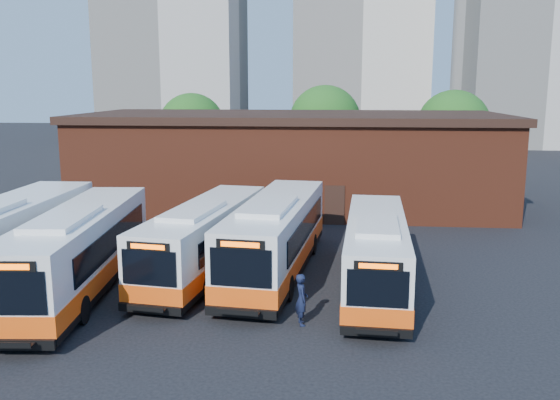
# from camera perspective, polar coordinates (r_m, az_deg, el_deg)

# --- Properties ---
(ground) EXTENTS (220.00, 220.00, 0.00)m
(ground) POSITION_cam_1_polar(r_m,az_deg,el_deg) (22.75, -2.59, -10.29)
(ground) COLOR black
(bus_farwest) EXTENTS (3.02, 13.53, 3.67)m
(bus_farwest) POSITION_cam_1_polar(r_m,az_deg,el_deg) (26.83, -25.31, -4.31)
(bus_farwest) COLOR white
(bus_farwest) RESTS_ON ground
(bus_west) EXTENTS (3.69, 12.88, 3.47)m
(bus_west) POSITION_cam_1_polar(r_m,az_deg,el_deg) (25.33, -18.76, -4.91)
(bus_west) COLOR white
(bus_west) RESTS_ON ground
(bus_midwest) EXTENTS (3.99, 11.99, 3.22)m
(bus_midwest) POSITION_cam_1_polar(r_m,az_deg,el_deg) (26.57, -7.19, -3.92)
(bus_midwest) COLOR white
(bus_midwest) RESTS_ON ground
(bus_mideast) EXTENTS (3.86, 12.80, 3.44)m
(bus_mideast) POSITION_cam_1_polar(r_m,az_deg,el_deg) (26.36, -0.38, -3.73)
(bus_mideast) COLOR white
(bus_mideast) RESTS_ON ground
(bus_east) EXTENTS (2.99, 11.50, 3.10)m
(bus_east) POSITION_cam_1_polar(r_m,az_deg,el_deg) (24.69, 9.21, -5.26)
(bus_east) COLOR white
(bus_east) RESTS_ON ground
(transit_worker) EXTENTS (0.60, 0.76, 1.84)m
(transit_worker) POSITION_cam_1_polar(r_m,az_deg,el_deg) (20.91, 2.08, -9.53)
(transit_worker) COLOR black
(transit_worker) RESTS_ON ground
(depot_building) EXTENTS (28.60, 12.60, 6.40)m
(depot_building) POSITION_cam_1_polar(r_m,az_deg,el_deg) (41.41, 1.17, 4.00)
(depot_building) COLOR maroon
(depot_building) RESTS_ON ground
(tree_west) EXTENTS (6.00, 6.00, 7.65)m
(tree_west) POSITION_cam_1_polar(r_m,az_deg,el_deg) (54.69, -8.47, 7.02)
(tree_west) COLOR #382314
(tree_west) RESTS_ON ground
(tree_mid) EXTENTS (6.56, 6.56, 8.36)m
(tree_mid) POSITION_cam_1_polar(r_m,az_deg,el_deg) (55.10, 4.35, 7.59)
(tree_mid) COLOR #382314
(tree_mid) RESTS_ON ground
(tree_east) EXTENTS (6.24, 6.24, 7.96)m
(tree_east) POSITION_cam_1_polar(r_m,az_deg,el_deg) (53.07, 16.32, 6.79)
(tree_east) COLOR #382314
(tree_east) RESTS_ON ground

